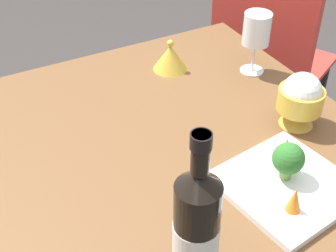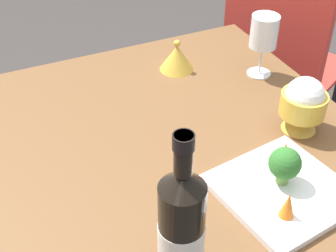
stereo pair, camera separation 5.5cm
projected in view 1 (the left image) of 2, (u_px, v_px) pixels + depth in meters
dining_table at (168, 161)px, 1.21m from camera, size 0.92×0.92×0.73m
chair_by_wall at (266, 54)px, 1.87m from camera, size 0.54×0.54×0.85m
wine_bottle at (196, 229)px, 0.77m from camera, size 0.08×0.08×0.32m
wine_glass at (257, 31)px, 1.32m from camera, size 0.08×0.08×0.18m
rice_bowl at (301, 99)px, 1.15m from camera, size 0.11×0.11×0.14m
rice_bowl_lid at (170, 57)px, 1.38m from camera, size 0.10×0.10×0.09m
serving_plate at (286, 185)px, 1.01m from camera, size 0.28×0.28×0.02m
broccoli_floret at (288, 159)px, 0.99m from camera, size 0.07×0.07×0.09m
carrot_garnish_left at (295, 200)px, 0.93m from camera, size 0.03×0.03×0.06m
carrot_garnish_right at (286, 148)px, 1.05m from camera, size 0.03×0.03×0.06m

